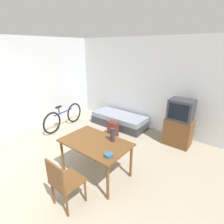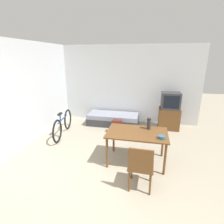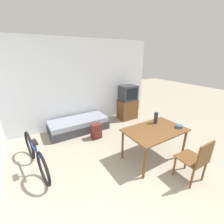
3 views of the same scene
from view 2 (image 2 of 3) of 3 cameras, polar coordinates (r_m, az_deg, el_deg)
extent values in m
plane|color=#9E937F|center=(3.34, -8.79, -26.12)|extent=(20.00, 20.00, 0.00)
cube|color=silver|center=(6.31, 3.41, 8.96)|extent=(5.32, 0.06, 2.70)
cube|color=silver|center=(5.31, -24.47, 5.78)|extent=(0.06, 4.90, 2.70)
cube|color=#333338|center=(6.19, 0.36, -2.94)|extent=(1.77, 0.77, 0.25)
cube|color=gray|center=(6.12, 0.36, -1.24)|extent=(1.71, 0.74, 0.14)
cube|color=brown|center=(6.03, 18.05, -2.08)|extent=(0.66, 0.45, 0.71)
cube|color=#2D2D33|center=(5.86, 18.61, 3.57)|extent=(0.57, 0.46, 0.52)
cube|color=black|center=(5.65, 18.84, 3.03)|extent=(0.47, 0.01, 0.40)
cube|color=brown|center=(3.87, 8.19, -6.71)|extent=(1.31, 0.83, 0.03)
cylinder|color=brown|center=(3.81, -1.66, -13.16)|extent=(0.05, 0.05, 0.70)
cylinder|color=brown|center=(3.74, 16.90, -14.58)|extent=(0.05, 0.05, 0.70)
cylinder|color=brown|center=(4.41, 0.54, -8.57)|extent=(0.05, 0.05, 0.70)
cylinder|color=brown|center=(4.36, 16.25, -9.69)|extent=(0.05, 0.05, 0.70)
cube|color=brown|center=(3.31, 9.45, -16.81)|extent=(0.45, 0.45, 0.02)
cube|color=brown|center=(3.01, 9.34, -15.47)|extent=(0.41, 0.04, 0.43)
cylinder|color=brown|center=(3.58, 12.56, -18.39)|extent=(0.04, 0.04, 0.43)
cylinder|color=brown|center=(3.60, 6.47, -17.89)|extent=(0.04, 0.04, 0.43)
cylinder|color=brown|center=(3.29, 12.37, -22.07)|extent=(0.04, 0.04, 0.43)
cylinder|color=brown|center=(3.31, 5.59, -21.49)|extent=(0.04, 0.04, 0.43)
torus|color=black|center=(5.94, -14.22, -2.30)|extent=(0.15, 0.65, 0.65)
torus|color=black|center=(5.09, -17.42, -6.00)|extent=(0.15, 0.65, 0.65)
cylinder|color=navy|center=(5.45, -15.85, -2.25)|extent=(0.15, 0.75, 0.04)
cylinder|color=navy|center=(5.26, -16.54, -1.87)|extent=(0.04, 0.04, 0.20)
cube|color=black|center=(5.23, -16.66, -0.63)|extent=(0.11, 0.21, 0.04)
cylinder|color=#2D2D33|center=(4.01, 11.94, -3.73)|extent=(0.09, 0.09, 0.26)
cylinder|color=black|center=(3.97, 12.05, -2.16)|extent=(0.09, 0.09, 0.03)
cylinder|color=#335670|center=(3.66, 15.92, -7.92)|extent=(0.15, 0.15, 0.06)
cube|color=#56231E|center=(5.48, 1.66, -4.71)|extent=(0.28, 0.18, 0.43)
cube|color=#56231E|center=(5.41, 1.44, -5.75)|extent=(0.20, 0.03, 0.15)
camera|label=1|loc=(2.34, 66.02, 10.62)|focal=28.00mm
camera|label=3|loc=(2.94, -46.58, 11.09)|focal=24.00mm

